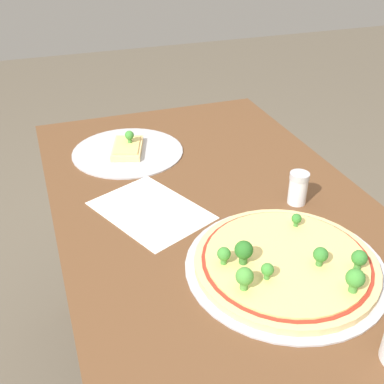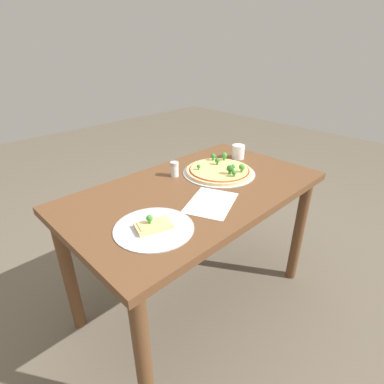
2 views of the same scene
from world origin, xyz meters
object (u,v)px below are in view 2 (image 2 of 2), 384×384
at_px(dining_table, 196,207).
at_px(drinking_cup, 238,152).
at_px(pizza_tray_slice, 154,227).
at_px(condiment_shaker, 174,169).
at_px(pizza_tray_whole, 219,170).

height_order(dining_table, drinking_cup, drinking_cup).
bearing_deg(pizza_tray_slice, condiment_shaker, 39.16).
height_order(pizza_tray_slice, condiment_shaker, condiment_shaker).
bearing_deg(dining_table, drinking_cup, 13.22).
distance_m(drinking_cup, condiment_shaker, 0.45).
height_order(drinking_cup, condiment_shaker, drinking_cup).
relative_size(pizza_tray_slice, condiment_shaker, 3.95).
relative_size(pizza_tray_whole, condiment_shaker, 4.96).
distance_m(dining_table, pizza_tray_whole, 0.25).
height_order(pizza_tray_whole, condiment_shaker, condiment_shaker).
distance_m(dining_table, condiment_shaker, 0.23).
distance_m(pizza_tray_whole, drinking_cup, 0.26).
xyz_separation_m(pizza_tray_whole, pizza_tray_slice, (-0.58, -0.17, -0.01)).
height_order(dining_table, pizza_tray_whole, pizza_tray_whole).
xyz_separation_m(dining_table, pizza_tray_slice, (-0.36, -0.13, 0.11)).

